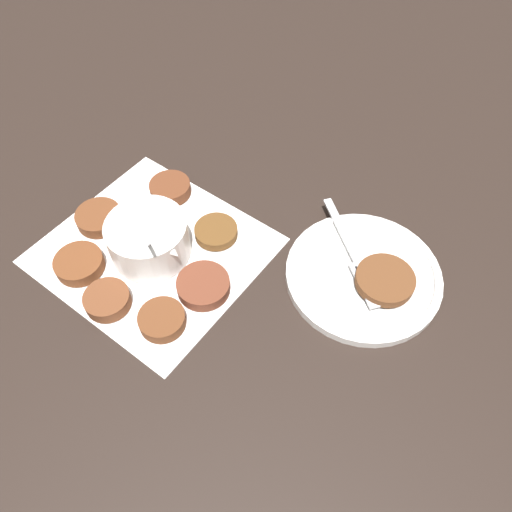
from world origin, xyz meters
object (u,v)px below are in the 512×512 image
sauce_bowl (149,240)px  fritter_on_plate (385,280)px  fork (358,261)px  serving_plate (363,274)px

sauce_bowl → fritter_on_plate: size_ratio=1.56×
fritter_on_plate → fork: fritter_on_plate is taller
sauce_bowl → fork: 0.30m
serving_plate → fork: fork is taller
sauce_bowl → fritter_on_plate: bearing=32.3°
fork → sauce_bowl: bearing=-142.2°
sauce_bowl → fork: size_ratio=0.69×
sauce_bowl → serving_plate: size_ratio=0.57×
fork → serving_plate: bearing=-16.1°
fritter_on_plate → fork: (-0.05, 0.00, -0.00)m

